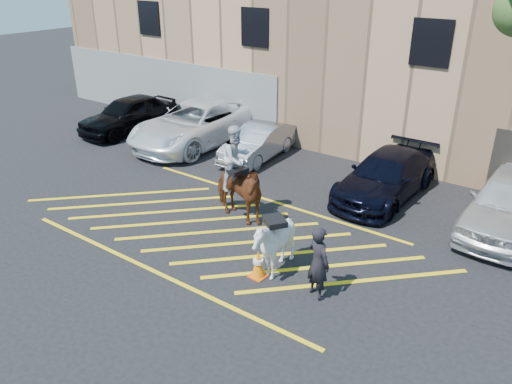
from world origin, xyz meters
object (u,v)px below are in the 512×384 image
Objects in this scene: car_white_pickup at (197,123)px; handler at (318,262)px; car_silver_sedan at (258,142)px; car_white_suv at (511,202)px; mounted_bay at (237,183)px; traffic_cone at (258,264)px; car_blue_suv at (386,176)px; saddled_white at (274,244)px; car_black_suv at (129,114)px.

car_white_pickup is 3.53× the size of handler.
car_silver_sedan is 8.88m from handler.
car_white_suv is 6.55m from handler.
handler is (9.27, -6.28, 0.02)m from car_white_pickup.
mounted_bay is (2.45, -4.49, 0.53)m from car_silver_sedan.
handler is 1.62m from traffic_cone.
car_silver_sedan is 0.80× the size of car_blue_suv.
mounted_bay is 3.01m from saddled_white.
mounted_bay reaches higher than traffic_cone.
handler reaches higher than car_black_suv.
car_white_pickup is 11.20m from handler.
car_blue_suv is at bearing -59.74° from handler.
car_black_suv is 0.94× the size of car_white_suv.
mounted_bay is at bearing 137.36° from traffic_cone.
car_silver_sedan is 9.06m from car_white_suv.
car_white_pickup is 1.26× the size of car_white_suv.
car_blue_suv is at bearing -8.64° from car_silver_sedan.
car_white_suv is 7.08m from saddled_white.
mounted_bay is at bearing -123.21° from car_blue_suv.
handler is 4.20m from mounted_bay.
mounted_bay is at bearing -146.87° from car_white_suv.
car_white_suv reaches higher than car_black_suv.
saddled_white is at bearing -23.60° from car_black_suv.
car_white_pickup is at bearing 179.84° from car_blue_suv.
car_blue_suv is at bearing 54.88° from mounted_bay.
mounted_bay is (5.53, -4.42, 0.30)m from car_white_pickup.
car_black_suv is 15.69m from car_white_suv.
handler is at bearing -114.10° from car_white_suv.
traffic_cone is (4.68, -6.54, -0.28)m from car_silver_sedan.
car_black_suv is 6.42× the size of traffic_cone.
mounted_bay reaches higher than car_black_suv.
mounted_bay reaches higher than car_silver_sedan.
traffic_cone is (7.75, -6.47, -0.50)m from car_white_pickup.
car_silver_sedan is at bearing 1.45° from car_white_pickup.
saddled_white is (2.45, -1.71, -0.35)m from mounted_bay.
saddled_white is at bearing 14.99° from handler.
car_black_suv is at bearing 156.91° from mounted_bay.
traffic_cone is (-0.66, -6.16, -0.34)m from car_blue_suv.
handler reaches higher than saddled_white.
car_black_suv is 6.67m from car_silver_sedan.
saddled_white is (11.54, -5.58, 0.03)m from car_black_suv.
mounted_bay is at bearing 145.20° from saddled_white.
car_white_suv reaches higher than car_blue_suv.
traffic_cone is at bearing -42.64° from mounted_bay.
car_white_pickup is 3.17× the size of saddled_white.
saddled_white is (7.98, -6.12, -0.05)m from car_white_pickup.
mounted_bay is (-3.75, 1.87, 0.28)m from handler.
car_black_suv is at bearing -171.36° from car_white_pickup.
car_silver_sedan is 8.05m from traffic_cone.
traffic_cone is (2.23, -2.05, -0.80)m from mounted_bay.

